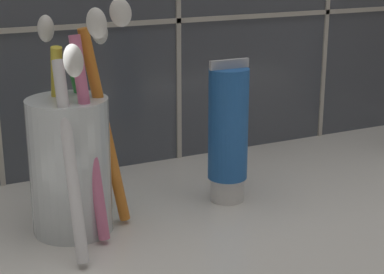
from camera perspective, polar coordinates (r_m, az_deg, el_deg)
The scene contains 3 objects.
sink_counter at distance 54.53cm, azimuth 5.41°, elevation -8.86°, with size 75.45×38.43×2.00cm, color silver.
toothbrush_cup at distance 51.91cm, azimuth -10.58°, elevation -1.79°, with size 8.94×14.35×18.74cm.
toothpaste_tube at distance 57.07cm, azimuth 3.22°, elevation 0.38°, with size 3.74×3.56×12.99cm.
Camera 1 is at (-25.97, -41.61, 24.82)cm, focal length 60.00 mm.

